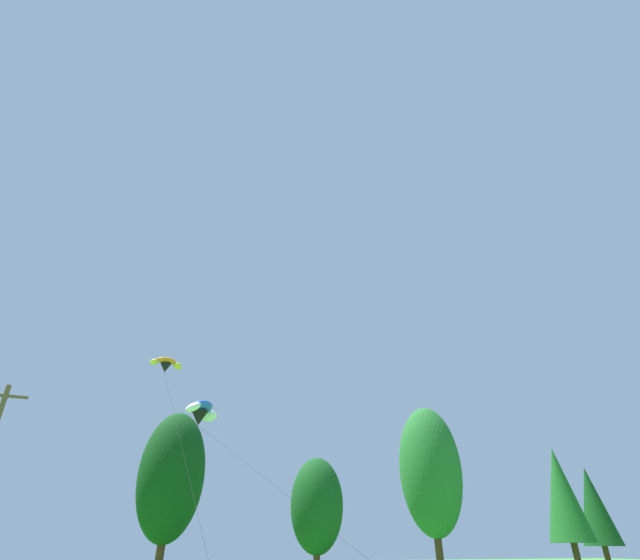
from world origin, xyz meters
TOP-DOWN VIEW (x-y plane):
  - treeline_tree_d at (-4.74, 47.55)m, footprint 5.18×5.18m
  - treeline_tree_e at (6.92, 45.34)m, footprint 4.30×4.30m
  - treeline_tree_f at (18.99, 46.45)m, footprint 5.83×5.83m
  - treeline_tree_g at (31.78, 43.44)m, footprint 4.10×4.10m
  - treeline_tree_h at (39.68, 47.01)m, footprint 3.89×3.89m
  - parafoil_kite_high_orange at (-6.79, 43.10)m, footprint 3.26×19.60m
  - parafoil_kite_mid_blue_white at (-3.69, 42.52)m, footprint 10.75×13.88m

SIDE VIEW (x-z plane):
  - treeline_tree_e at x=6.92m, z-range 0.97..10.25m
  - treeline_tree_h at x=39.68m, z-range 1.31..11.73m
  - treeline_tree_g at x=31.78m, z-range 1.44..12.81m
  - treeline_tree_d at x=-4.74m, z-range 1.32..13.85m
  - treeline_tree_f at x=18.99m, z-range 1.58..16.51m
  - parafoil_kite_mid_blue_white at x=-3.69m, z-range 5.91..17.25m
  - parafoil_kite_high_orange at x=-6.79m, z-range 8.09..22.25m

